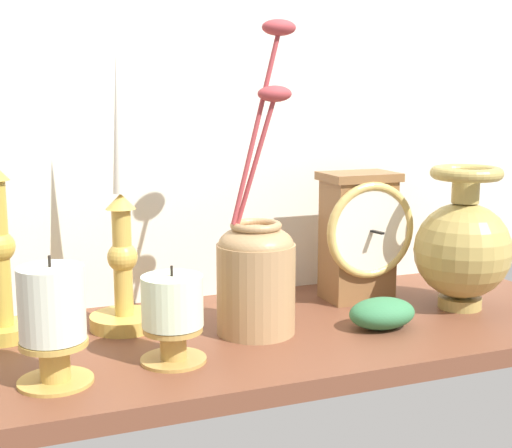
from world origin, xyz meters
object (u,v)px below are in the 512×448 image
brass_vase_bulbous (463,245)px  pillar_candle_near_clock (173,314)px  candlestick_tall_left (123,259)px  mantel_clock (360,235)px  pillar_candle_front (53,319)px  brass_vase_jar (256,268)px

brass_vase_bulbous → pillar_candle_near_clock: 44.24cm
candlestick_tall_left → brass_vase_bulbous: size_ratio=1.74×
mantel_clock → pillar_candle_near_clock: mantel_clock is taller
mantel_clock → brass_vase_bulbous: (11.59, -8.81, -0.77)cm
brass_vase_bulbous → pillar_candle_front: (-57.11, -6.93, -2.09)cm
mantel_clock → candlestick_tall_left: 35.05cm
candlestick_tall_left → pillar_candle_front: bearing=-123.9°
mantel_clock → brass_vase_jar: 21.22cm
brass_vase_bulbous → pillar_candle_front: brass_vase_bulbous is taller
mantel_clock → pillar_candle_front: (-45.52, -15.74, -2.86)cm
mantel_clock → brass_vase_bulbous: brass_vase_bulbous is taller
mantel_clock → pillar_candle_front: 48.24cm
pillar_candle_front → pillar_candle_near_clock: pillar_candle_front is taller
brass_vase_bulbous → pillar_candle_front: 57.56cm
brass_vase_bulbous → pillar_candle_near_clock: brass_vase_bulbous is taller
pillar_candle_front → pillar_candle_near_clock: 13.50cm
pillar_candle_front → pillar_candle_near_clock: bearing=6.6°
pillar_candle_near_clock → brass_vase_jar: bearing=25.6°
brass_vase_jar → pillar_candle_front: bearing=-163.7°
candlestick_tall_left → pillar_candle_near_clock: bearing=-78.4°
brass_vase_jar → pillar_candle_front: 27.09cm
candlestick_tall_left → pillar_candle_front: size_ratio=2.55×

